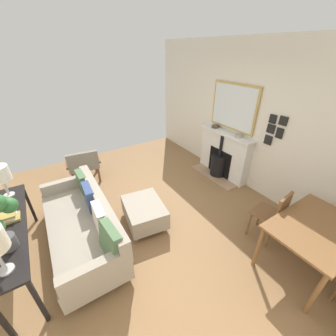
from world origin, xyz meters
TOP-DOWN VIEW (x-y plane):
  - ground_plane at (0.00, 0.00)m, footprint 4.94×5.78m
  - wall_left at (-2.47, 0.00)m, footprint 0.12×5.78m
  - fireplace at (-2.27, -0.24)m, footprint 0.52×1.36m
  - mirror_over_mantel at (-2.38, -0.24)m, footprint 0.04×1.13m
  - mantel_bowl_near at (-2.29, -0.59)m, footprint 0.17×0.17m
  - mantel_bowl_far at (-2.29, 0.08)m, footprint 0.15×0.15m
  - sofa at (0.85, 0.08)m, footprint 0.85×2.05m
  - ottoman at (-0.05, 0.22)m, footprint 0.70×0.85m
  - armchair_accent at (0.46, -1.61)m, footprint 0.74×0.64m
  - console_table at (1.67, 0.07)m, footprint 0.37×1.85m
  - table_lamp_near_end at (1.67, -0.62)m, footprint 0.25×0.25m
  - book_stack at (1.67, -0.03)m, footprint 0.25×0.21m
  - dining_table at (-1.48, 2.08)m, footprint 1.17×0.80m
  - dining_chair_near_fireplace at (-1.49, 1.54)m, footprint 0.45×0.45m
  - photo_gallery_row at (-2.39, 0.71)m, footprint 0.02×0.32m

SIDE VIEW (x-z plane):
  - ground_plane at x=0.00m, z-range -0.01..0.00m
  - ottoman at x=-0.05m, z-range 0.04..0.44m
  - sofa at x=0.85m, z-range -0.06..0.74m
  - armchair_accent at x=0.46m, z-range 0.07..0.85m
  - fireplace at x=-2.27m, z-range -0.06..0.98m
  - dining_chair_near_fireplace at x=-1.49m, z-range 0.08..0.96m
  - dining_table at x=-1.48m, z-range 0.28..1.01m
  - console_table at x=1.67m, z-range 0.29..1.03m
  - book_stack at x=1.67m, z-range 0.74..0.83m
  - mantel_bowl_far at x=-2.29m, z-range 1.04..1.09m
  - mantel_bowl_near at x=-2.29m, z-range 1.04..1.09m
  - table_lamp_near_end at x=1.67m, z-range 0.86..1.33m
  - photo_gallery_row at x=-2.39m, z-range 1.09..1.65m
  - wall_left at x=-2.47m, z-range 0.00..2.79m
  - mirror_over_mantel at x=-2.38m, z-range 1.10..2.01m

